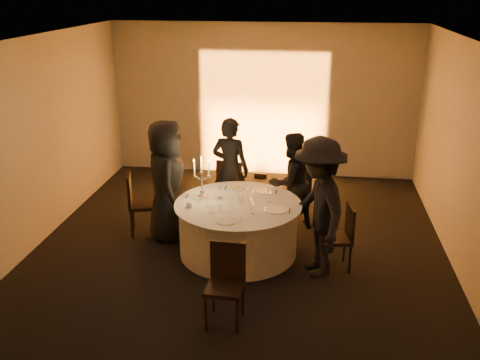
# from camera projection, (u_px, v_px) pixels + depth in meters

# --- Properties ---
(floor) EXTENTS (7.00, 7.00, 0.00)m
(floor) POSITION_uv_depth(u_px,v_px,m) (238.00, 252.00, 7.79)
(floor) COLOR black
(floor) RESTS_ON ground
(ceiling) EXTENTS (7.00, 7.00, 0.00)m
(ceiling) POSITION_uv_depth(u_px,v_px,m) (238.00, 41.00, 6.74)
(ceiling) COLOR silver
(ceiling) RESTS_ON wall_back
(wall_back) EXTENTS (7.00, 0.00, 7.00)m
(wall_back) POSITION_uv_depth(u_px,v_px,m) (263.00, 101.00, 10.51)
(wall_back) COLOR beige
(wall_back) RESTS_ON floor
(wall_front) EXTENTS (7.00, 0.00, 7.00)m
(wall_front) POSITION_uv_depth(u_px,v_px,m) (172.00, 293.00, 4.02)
(wall_front) COLOR beige
(wall_front) RESTS_ON floor
(wall_left) EXTENTS (0.00, 7.00, 7.00)m
(wall_left) POSITION_uv_depth(u_px,v_px,m) (31.00, 145.00, 7.66)
(wall_left) COLOR beige
(wall_left) RESTS_ON floor
(wall_right) EXTENTS (0.00, 7.00, 7.00)m
(wall_right) POSITION_uv_depth(u_px,v_px,m) (468.00, 164.00, 6.87)
(wall_right) COLOR beige
(wall_right) RESTS_ON floor
(uplighter_fixture) EXTENTS (0.25, 0.12, 0.10)m
(uplighter_fixture) POSITION_uv_depth(u_px,v_px,m) (261.00, 175.00, 10.74)
(uplighter_fixture) COLOR black
(uplighter_fixture) RESTS_ON floor
(banquet_table) EXTENTS (1.80, 1.80, 0.77)m
(banquet_table) POSITION_uv_depth(u_px,v_px,m) (238.00, 228.00, 7.65)
(banquet_table) COLOR black
(banquet_table) RESTS_ON floor
(chair_left) EXTENTS (0.53, 0.53, 0.99)m
(chair_left) POSITION_uv_depth(u_px,v_px,m) (138.00, 200.00, 8.20)
(chair_left) COLOR black
(chair_left) RESTS_ON floor
(chair_back_left) EXTENTS (0.51, 0.51, 0.99)m
(chair_back_left) POSITION_uv_depth(u_px,v_px,m) (232.00, 184.00, 8.83)
(chair_back_left) COLOR black
(chair_back_left) RESTS_ON floor
(chair_back_right) EXTENTS (0.56, 0.56, 0.96)m
(chair_back_right) POSITION_uv_depth(u_px,v_px,m) (297.00, 187.00, 8.79)
(chair_back_right) COLOR black
(chair_back_right) RESTS_ON floor
(chair_right) EXTENTS (0.46, 0.46, 0.91)m
(chair_right) POSITION_uv_depth(u_px,v_px,m) (342.00, 234.00, 7.21)
(chair_right) COLOR black
(chair_right) RESTS_ON floor
(chair_front) EXTENTS (0.43, 0.43, 0.94)m
(chair_front) POSITION_uv_depth(u_px,v_px,m) (226.00, 278.00, 6.08)
(chair_front) COLOR black
(chair_front) RESTS_ON floor
(guest_left) EXTENTS (0.83, 1.04, 1.85)m
(guest_left) POSITION_uv_depth(u_px,v_px,m) (167.00, 181.00, 7.94)
(guest_left) COLOR black
(guest_left) RESTS_ON floor
(guest_back_left) EXTENTS (0.71, 0.55, 1.72)m
(guest_back_left) POSITION_uv_depth(u_px,v_px,m) (230.00, 169.00, 8.62)
(guest_back_left) COLOR black
(guest_back_left) RESTS_ON floor
(guest_back_right) EXTENTS (0.97, 0.94, 1.58)m
(guest_back_right) POSITION_uv_depth(u_px,v_px,m) (291.00, 182.00, 8.27)
(guest_back_right) COLOR black
(guest_back_right) RESTS_ON floor
(guest_right) EXTENTS (1.07, 1.39, 1.89)m
(guest_right) POSITION_uv_depth(u_px,v_px,m) (318.00, 207.00, 6.95)
(guest_right) COLOR black
(guest_right) RESTS_ON floor
(plate_left) EXTENTS (0.36, 0.24, 0.01)m
(plate_left) POSITION_uv_depth(u_px,v_px,m) (199.00, 197.00, 7.74)
(plate_left) COLOR white
(plate_left) RESTS_ON banquet_table
(plate_back_left) EXTENTS (0.35, 0.24, 0.08)m
(plate_back_left) POSITION_uv_depth(u_px,v_px,m) (237.00, 187.00, 8.06)
(plate_back_left) COLOR white
(plate_back_left) RESTS_ON banquet_table
(plate_back_right) EXTENTS (0.35, 0.28, 0.01)m
(plate_back_right) POSITION_uv_depth(u_px,v_px,m) (265.00, 191.00, 7.94)
(plate_back_right) COLOR white
(plate_back_right) RESTS_ON banquet_table
(plate_right) EXTENTS (0.36, 0.28, 0.01)m
(plate_right) POSITION_uv_depth(u_px,v_px,m) (277.00, 210.00, 7.28)
(plate_right) COLOR white
(plate_right) RESTS_ON banquet_table
(plate_front) EXTENTS (0.36, 0.27, 0.01)m
(plate_front) POSITION_uv_depth(u_px,v_px,m) (227.00, 221.00, 6.96)
(plate_front) COLOR white
(plate_front) RESTS_ON banquet_table
(coffee_cup) EXTENTS (0.11, 0.11, 0.07)m
(coffee_cup) POSITION_uv_depth(u_px,v_px,m) (189.00, 205.00, 7.40)
(coffee_cup) COLOR white
(coffee_cup) RESTS_ON banquet_table
(candelabra) EXTENTS (0.26, 0.13, 0.63)m
(candelabra) POSITION_uv_depth(u_px,v_px,m) (202.00, 183.00, 7.67)
(candelabra) COLOR silver
(candelabra) RESTS_ON banquet_table
(wine_glass_a) EXTENTS (0.07, 0.07, 0.19)m
(wine_glass_a) POSITION_uv_depth(u_px,v_px,m) (270.00, 193.00, 7.52)
(wine_glass_a) COLOR white
(wine_glass_a) RESTS_ON banquet_table
(wine_glass_b) EXTENTS (0.07, 0.07, 0.19)m
(wine_glass_b) POSITION_uv_depth(u_px,v_px,m) (253.00, 204.00, 7.15)
(wine_glass_b) COLOR white
(wine_glass_b) RESTS_ON banquet_table
(wine_glass_c) EXTENTS (0.07, 0.07, 0.19)m
(wine_glass_c) POSITION_uv_depth(u_px,v_px,m) (251.00, 200.00, 7.28)
(wine_glass_c) COLOR white
(wine_glass_c) RESTS_ON banquet_table
(wine_glass_d) EXTENTS (0.07, 0.07, 0.19)m
(wine_glass_d) POSITION_uv_depth(u_px,v_px,m) (220.00, 189.00, 7.65)
(wine_glass_d) COLOR white
(wine_glass_d) RESTS_ON banquet_table
(wine_glass_e) EXTENTS (0.07, 0.07, 0.19)m
(wine_glass_e) POSITION_uv_depth(u_px,v_px,m) (206.00, 198.00, 7.34)
(wine_glass_e) COLOR white
(wine_glass_e) RESTS_ON banquet_table
(tumbler_a) EXTENTS (0.07, 0.07, 0.09)m
(tumbler_a) POSITION_uv_depth(u_px,v_px,m) (212.00, 209.00, 7.21)
(tumbler_a) COLOR white
(tumbler_a) RESTS_ON banquet_table
(tumbler_b) EXTENTS (0.07, 0.07, 0.09)m
(tumbler_b) POSITION_uv_depth(u_px,v_px,m) (231.00, 209.00, 7.23)
(tumbler_b) COLOR white
(tumbler_b) RESTS_ON banquet_table
(tumbler_c) EXTENTS (0.07, 0.07, 0.09)m
(tumbler_c) POSITION_uv_depth(u_px,v_px,m) (241.00, 199.00, 7.56)
(tumbler_c) COLOR white
(tumbler_c) RESTS_ON banquet_table
(tumbler_d) EXTENTS (0.07, 0.07, 0.09)m
(tumbler_d) POSITION_uv_depth(u_px,v_px,m) (220.00, 209.00, 7.24)
(tumbler_d) COLOR white
(tumbler_d) RESTS_ON banquet_table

